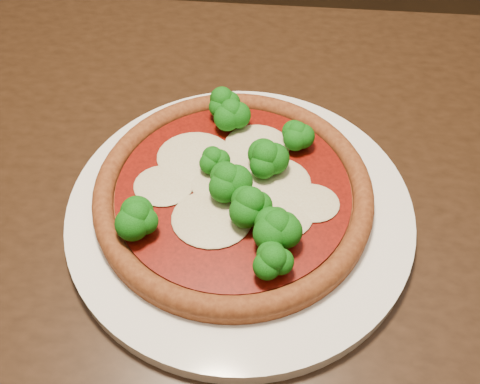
{
  "coord_description": "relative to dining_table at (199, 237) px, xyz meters",
  "views": [
    {
      "loc": [
        -0.12,
        -0.52,
        1.2
      ],
      "look_at": [
        -0.15,
        -0.19,
        0.79
      ],
      "focal_mm": 40.0,
      "sensor_mm": 36.0,
      "label": 1
    }
  ],
  "objects": [
    {
      "name": "dining_table",
      "position": [
        0.0,
        0.0,
        0.0
      ],
      "size": [
        1.16,
        0.72,
        0.75
      ],
      "rotation": [
        0.0,
        0.0,
        -0.01
      ],
      "color": "black",
      "rests_on": "floor"
    },
    {
      "name": "floor",
      "position": [
        0.2,
        0.15,
        -0.64
      ],
      "size": [
        4.0,
        4.0,
        0.0
      ],
      "primitive_type": "plane",
      "color": "black",
      "rests_on": "ground"
    },
    {
      "name": "plate",
      "position": [
        0.06,
        -0.04,
        0.12
      ],
      "size": [
        0.35,
        0.35,
        0.02
      ],
      "primitive_type": "cylinder",
      "color": "white",
      "rests_on": "dining_table"
    },
    {
      "name": "pizza",
      "position": [
        0.05,
        -0.03,
        0.14
      ],
      "size": [
        0.29,
        0.29,
        0.06
      ],
      "rotation": [
        0.0,
        0.0,
        -0.13
      ],
      "color": "brown",
      "rests_on": "plate"
    }
  ]
}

